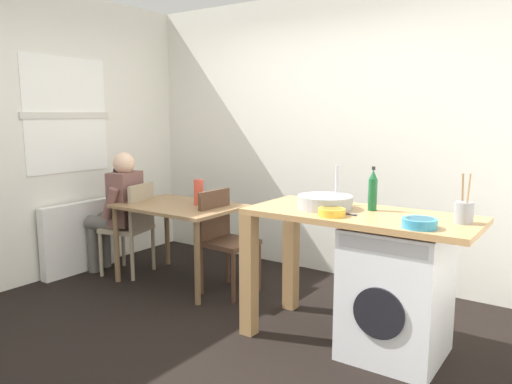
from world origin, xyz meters
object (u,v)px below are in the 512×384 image
at_px(seated_person, 118,206).
at_px(dining_table, 180,215).
at_px(bottle_tall_green, 373,191).
at_px(chair_person_seat, 133,223).
at_px(washing_machine, 396,292).
at_px(vase, 199,192).
at_px(mixing_bowl, 332,212).
at_px(utensil_crock, 464,212).
at_px(colander, 419,223).
at_px(chair_opposite, 224,235).

bearing_deg(seated_person, dining_table, -94.04).
relative_size(dining_table, bottle_tall_green, 3.68).
height_order(chair_person_seat, washing_machine, chair_person_seat).
bearing_deg(vase, washing_machine, -9.94).
xyz_separation_m(washing_machine, mixing_bowl, (-0.38, -0.20, 0.52)).
xyz_separation_m(seated_person, utensil_crock, (3.20, -0.07, 0.32)).
height_order(chair_person_seat, vase, vase).
bearing_deg(chair_person_seat, vase, -89.12).
bearing_deg(colander, vase, 165.40).
relative_size(seated_person, mixing_bowl, 6.82).
xyz_separation_m(dining_table, mixing_bowl, (1.75, -0.44, 0.30)).
xyz_separation_m(chair_opposite, bottle_tall_green, (1.42, -0.18, 0.55)).
relative_size(dining_table, vase, 4.72).
bearing_deg(bottle_tall_green, utensil_crock, -6.54).
bearing_deg(dining_table, colander, -11.33).
distance_m(washing_machine, colander, 0.59).
bearing_deg(utensil_crock, colander, -123.70).
height_order(utensil_crock, colander, utensil_crock).
bearing_deg(colander, dining_table, 168.67).
height_order(washing_machine, mixing_bowl, mixing_bowl).
distance_m(dining_table, colander, 2.38).
bearing_deg(mixing_bowl, vase, 161.25).
relative_size(colander, vase, 0.86).
height_order(bottle_tall_green, utensil_crock, same).
xyz_separation_m(dining_table, seated_person, (-0.70, -0.12, 0.03)).
relative_size(chair_person_seat, vase, 3.87).
height_order(dining_table, colander, colander).
distance_m(dining_table, bottle_tall_green, 1.95).
height_order(chair_opposite, mixing_bowl, mixing_bowl).
bearing_deg(dining_table, chair_opposite, 6.31).
relative_size(mixing_bowl, colander, 0.88).
bearing_deg(bottle_tall_green, chair_person_seat, 178.97).
relative_size(dining_table, chair_opposite, 1.22).
bearing_deg(vase, bottle_tall_green, -7.36).
bearing_deg(chair_opposite, colander, 76.30).
xyz_separation_m(chair_opposite, colander, (1.84, -0.52, 0.44)).
height_order(chair_opposite, bottle_tall_green, bottle_tall_green).
relative_size(bottle_tall_green, utensil_crock, 1.00).
bearing_deg(seated_person, chair_person_seat, -90.00).
bearing_deg(washing_machine, colander, -49.26).
relative_size(chair_opposite, bottle_tall_green, 3.01).
bearing_deg(chair_person_seat, washing_machine, -107.28).
xyz_separation_m(washing_machine, bottle_tall_green, (-0.23, 0.12, 0.62)).
bearing_deg(seated_person, colander, -110.26).
bearing_deg(vase, utensil_crock, -7.15).
xyz_separation_m(chair_opposite, seated_person, (-1.18, -0.17, 0.16)).
bearing_deg(seated_person, utensil_crock, -105.09).
distance_m(dining_table, washing_machine, 2.16).
distance_m(dining_table, vase, 0.28).
bearing_deg(utensil_crock, dining_table, 175.54).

